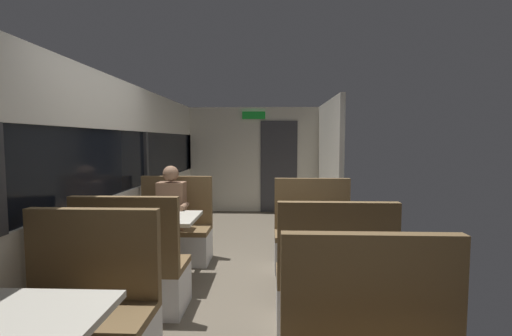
# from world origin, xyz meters

# --- Properties ---
(ground_plane) EXTENTS (3.30, 9.20, 0.02)m
(ground_plane) POSITION_xyz_m (0.00, 0.00, -0.01)
(ground_plane) COLOR #665B4C
(carriage_window_panel_left) EXTENTS (0.09, 8.48, 2.30)m
(carriage_window_panel_left) POSITION_xyz_m (-1.45, 0.00, 1.11)
(carriage_window_panel_left) COLOR beige
(carriage_window_panel_left) RESTS_ON ground_plane
(carriage_end_bulkhead) EXTENTS (2.90, 0.11, 2.30)m
(carriage_end_bulkhead) POSITION_xyz_m (0.06, 4.19, 1.14)
(carriage_end_bulkhead) COLOR beige
(carriage_end_bulkhead) RESTS_ON ground_plane
(carriage_aisle_panel_right) EXTENTS (0.08, 2.40, 2.30)m
(carriage_aisle_panel_right) POSITION_xyz_m (1.45, 3.00, 1.15)
(carriage_aisle_panel_right) COLOR beige
(carriage_aisle_panel_right) RESTS_ON ground_plane
(bench_near_window_facing_entry) EXTENTS (0.95, 0.50, 1.10)m
(bench_near_window_facing_entry) POSITION_xyz_m (-0.89, -1.39, 0.33)
(bench_near_window_facing_entry) COLOR silver
(bench_near_window_facing_entry) RESTS_ON ground_plane
(dining_table_mid_window) EXTENTS (0.90, 0.70, 0.74)m
(dining_table_mid_window) POSITION_xyz_m (-0.89, 0.19, 0.64)
(dining_table_mid_window) COLOR #9E9EA3
(dining_table_mid_window) RESTS_ON ground_plane
(bench_mid_window_facing_end) EXTENTS (0.95, 0.50, 1.10)m
(bench_mid_window_facing_end) POSITION_xyz_m (-0.89, -0.51, 0.33)
(bench_mid_window_facing_end) COLOR silver
(bench_mid_window_facing_end) RESTS_ON ground_plane
(bench_mid_window_facing_entry) EXTENTS (0.95, 0.50, 1.10)m
(bench_mid_window_facing_entry) POSITION_xyz_m (-0.89, 0.89, 0.33)
(bench_mid_window_facing_entry) COLOR silver
(bench_mid_window_facing_entry) RESTS_ON ground_plane
(dining_table_rear_aisle) EXTENTS (0.90, 0.70, 0.74)m
(dining_table_rear_aisle) POSITION_xyz_m (0.89, -0.01, 0.64)
(dining_table_rear_aisle) COLOR #9E9EA3
(dining_table_rear_aisle) RESTS_ON ground_plane
(bench_rear_aisle_facing_end) EXTENTS (0.95, 0.50, 1.10)m
(bench_rear_aisle_facing_end) POSITION_xyz_m (0.89, -0.71, 0.33)
(bench_rear_aisle_facing_end) COLOR silver
(bench_rear_aisle_facing_end) RESTS_ON ground_plane
(bench_rear_aisle_facing_entry) EXTENTS (0.95, 0.50, 1.10)m
(bench_rear_aisle_facing_entry) POSITION_xyz_m (0.89, 0.69, 0.33)
(bench_rear_aisle_facing_entry) COLOR silver
(bench_rear_aisle_facing_entry) RESTS_ON ground_plane
(seated_passenger) EXTENTS (0.47, 0.55, 1.26)m
(seated_passenger) POSITION_xyz_m (-0.89, 0.82, 0.54)
(seated_passenger) COLOR #26262D
(seated_passenger) RESTS_ON ground_plane
(coffee_cup_primary) EXTENTS (0.07, 0.07, 0.09)m
(coffee_cup_primary) POSITION_xyz_m (0.90, 0.01, 0.79)
(coffee_cup_primary) COLOR #26598C
(coffee_cup_primary) RESTS_ON dining_table_rear_aisle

